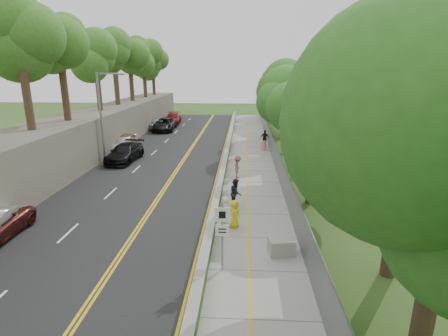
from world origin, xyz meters
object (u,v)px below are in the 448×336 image
construction_barrel (263,146)px  person_far (265,138)px  painter_0 (235,214)px  streetlight (103,112)px  concrete_block (281,246)px  signpost (222,229)px

construction_barrel → person_far: bearing=82.1°
painter_0 → person_far: size_ratio=0.86×
streetlight → person_far: (14.66, 7.56, -3.70)m
concrete_block → painter_0: painter_0 is taller
signpost → person_far: size_ratio=1.73×
streetlight → construction_barrel: streetlight is taller
signpost → streetlight: bearing=124.1°
painter_0 → person_far: (2.75, 20.36, 0.13)m
streetlight → concrete_block: (14.13, -15.52, -4.21)m
concrete_block → painter_0: (-2.22, 2.72, 0.39)m
signpost → concrete_block: size_ratio=2.75×
construction_barrel → concrete_block: bearing=-90.7°
signpost → concrete_block: 3.38m
streetlight → painter_0: size_ratio=5.20×
streetlight → person_far: size_ratio=4.48×
concrete_block → streetlight: bearing=132.3°
concrete_block → construction_barrel: bearing=89.3°
person_far → signpost: bearing=100.4°
construction_barrel → person_far: (0.26, 1.85, 0.45)m
streetlight → signpost: streetlight is taller
painter_0 → construction_barrel: bearing=16.0°
streetlight → painter_0: 17.90m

